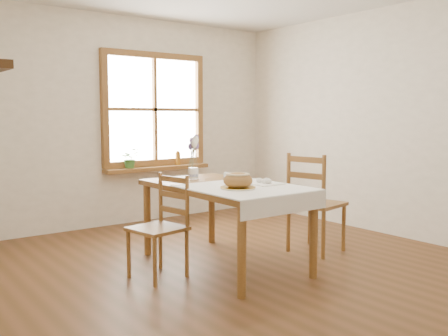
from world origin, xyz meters
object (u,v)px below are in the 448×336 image
(chair_left, at_px, (157,227))
(chair_right, at_px, (317,202))
(dining_table, at_px, (224,194))
(flower_vase, at_px, (193,174))
(bread_plate, at_px, (238,188))

(chair_left, distance_m, chair_right, 1.71)
(dining_table, xyz_separation_m, flower_vase, (-0.02, 0.47, 0.14))
(chair_left, height_order, chair_right, chair_right)
(bread_plate, bearing_deg, chair_right, 8.27)
(chair_right, relative_size, flower_vase, 9.46)
(chair_left, relative_size, chair_right, 0.87)
(dining_table, bearing_deg, chair_right, -9.56)
(chair_right, height_order, flower_vase, chair_right)
(dining_table, bearing_deg, flower_vase, 92.44)
(flower_vase, bearing_deg, dining_table, -87.56)
(chair_left, relative_size, flower_vase, 8.21)
(flower_vase, bearing_deg, chair_left, -147.44)
(chair_left, relative_size, bread_plate, 3.02)
(bread_plate, bearing_deg, chair_left, 143.37)
(dining_table, distance_m, chair_right, 1.06)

